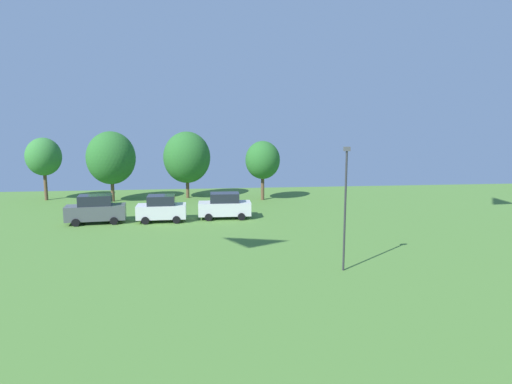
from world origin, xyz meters
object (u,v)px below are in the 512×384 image
at_px(treeline_tree_2, 187,157).
at_px(treeline_tree_3, 263,160).
at_px(parked_car_second_from_left, 161,209).
at_px(treeline_tree_1, 111,158).
at_px(parked_car_third_from_left, 225,206).
at_px(treeline_tree_0, 44,157).
at_px(parked_car_leftmost, 96,209).
at_px(light_post_1, 345,203).

relative_size(treeline_tree_2, treeline_tree_3, 1.15).
relative_size(parked_car_second_from_left, treeline_tree_1, 0.56).
height_order(parked_car_third_from_left, treeline_tree_0, treeline_tree_0).
bearing_deg(treeline_tree_0, parked_car_third_from_left, -31.64).
height_order(treeline_tree_1, treeline_tree_3, treeline_tree_1).
bearing_deg(parked_car_leftmost, treeline_tree_1, 87.34).
bearing_deg(parked_car_second_from_left, treeline_tree_1, 119.00).
bearing_deg(treeline_tree_1, parked_car_leftmost, -86.45).
relative_size(parked_car_second_from_left, parked_car_third_from_left, 0.90).
relative_size(treeline_tree_0, treeline_tree_2, 0.92).
height_order(light_post_1, treeline_tree_2, treeline_tree_2).
bearing_deg(treeline_tree_1, treeline_tree_2, 10.71).
bearing_deg(treeline_tree_2, parked_car_leftmost, -120.64).
distance_m(parked_car_leftmost, treeline_tree_3, 18.43).
bearing_deg(treeline_tree_3, parked_car_second_from_left, -135.41).
distance_m(treeline_tree_2, treeline_tree_3, 8.42).
bearing_deg(light_post_1, parked_car_second_from_left, 129.12).
relative_size(parked_car_third_from_left, treeline_tree_2, 0.62).
bearing_deg(parked_car_leftmost, parked_car_second_from_left, -5.17).
bearing_deg(parked_car_third_from_left, treeline_tree_1, 140.09).
height_order(light_post_1, treeline_tree_1, treeline_tree_1).
height_order(treeline_tree_0, treeline_tree_3, treeline_tree_0).
bearing_deg(light_post_1, parked_car_leftmost, 140.23).
xyz_separation_m(parked_car_leftmost, parked_car_second_from_left, (5.38, 0.10, -0.06)).
distance_m(parked_car_second_from_left, treeline_tree_1, 12.61).
height_order(parked_car_third_from_left, treeline_tree_3, treeline_tree_3).
bearing_deg(treeline_tree_0, treeline_tree_2, -0.78).
distance_m(parked_car_leftmost, parked_car_second_from_left, 5.38).
xyz_separation_m(parked_car_third_from_left, light_post_1, (6.14, -14.80, 2.82)).
bearing_deg(treeline_tree_1, light_post_1, -54.56).
xyz_separation_m(parked_car_leftmost, parked_car_third_from_left, (10.76, 0.74, -0.06)).
distance_m(parked_car_leftmost, parked_car_third_from_left, 10.78).
relative_size(parked_car_second_from_left, treeline_tree_2, 0.57).
bearing_deg(parked_car_leftmost, treeline_tree_2, 53.16).
xyz_separation_m(parked_car_third_from_left, treeline_tree_0, (-18.74, 11.55, 3.55)).
distance_m(parked_car_third_from_left, treeline_tree_1, 15.49).
relative_size(parked_car_leftmost, treeline_tree_1, 0.67).
xyz_separation_m(parked_car_second_from_left, light_post_1, (11.51, -14.16, 2.83)).
height_order(treeline_tree_1, treeline_tree_2, treeline_tree_1).
bearing_deg(treeline_tree_1, treeline_tree_0, 167.06).
xyz_separation_m(treeline_tree_2, treeline_tree_3, (8.11, -2.24, -0.19)).
bearing_deg(light_post_1, parked_car_third_from_left, 112.52).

